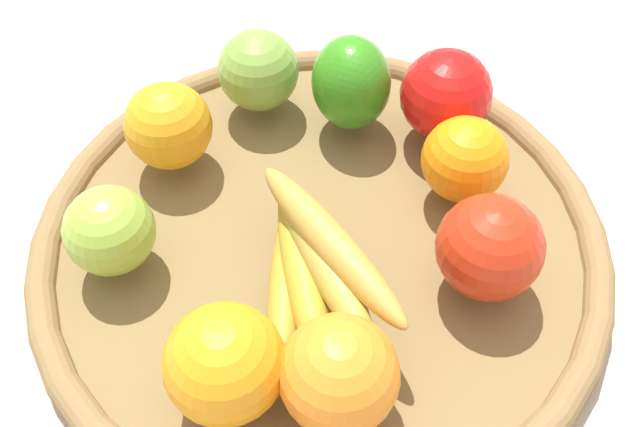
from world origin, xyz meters
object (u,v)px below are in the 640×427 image
orange_3 (168,126)px  banana_bunch (310,264)px  orange_0 (225,364)px  apple_0 (110,231)px  orange_2 (465,159)px  apple_2 (490,247)px  bell_pepper (351,83)px  apple_1 (258,70)px  orange_1 (339,374)px  apple_3 (446,95)px

orange_3 → banana_bunch: bearing=-50.8°
banana_bunch → orange_0: orange_0 is taller
banana_bunch → orange_3: orange_3 is taller
apple_0 → orange_2: 0.28m
orange_2 → apple_2: 0.09m
apple_0 → bell_pepper: bell_pepper is taller
orange_2 → orange_0: bearing=-135.9°
apple_0 → bell_pepper: bearing=38.4°
bell_pepper → orange_0: bell_pepper is taller
apple_1 → bell_pepper: (0.08, -0.03, 0.01)m
apple_1 → orange_2: 0.20m
orange_1 → orange_0: (-0.07, 0.01, 0.00)m
apple_2 → apple_0: bearing=174.3°
apple_1 → orange_0: orange_0 is taller
banana_bunch → orange_0: bearing=-124.5°
orange_3 → bell_pepper: 0.16m
apple_1 → orange_1: size_ratio=0.93×
orange_1 → apple_3: bearing=68.0°
orange_3 → orange_1: (0.13, -0.23, 0.00)m
apple_0 → orange_2: orange_2 is taller
orange_2 → apple_2: (0.00, -0.09, 0.00)m
orange_3 → orange_0: bearing=-75.2°
apple_2 → orange_0: size_ratio=0.98×
apple_1 → orange_2: apple_1 is taller
apple_0 → apple_1: bearing=58.8°
banana_bunch → bell_pepper: 0.18m
apple_1 → apple_0: apple_1 is taller
bell_pepper → orange_2: bell_pepper is taller
banana_bunch → orange_1: orange_1 is taller
orange_3 → apple_3: size_ratio=0.92×
banana_bunch → apple_3: bearing=54.2°
apple_0 → orange_3: (0.03, 0.11, 0.00)m
orange_2 → apple_2: apple_2 is taller
orange_3 → apple_2: apple_2 is taller
apple_0 → apple_3: bearing=26.6°
apple_0 → orange_1: bearing=-37.0°
orange_3 → orange_2: (0.24, -0.04, -0.00)m
banana_bunch → apple_2: (0.13, 0.01, 0.01)m
banana_bunch → apple_2: 0.13m
apple_1 → orange_1: (0.06, -0.29, 0.00)m
orange_0 → orange_1: bearing=-7.3°
apple_1 → apple_0: (-0.10, -0.17, -0.00)m
orange_2 → apple_3: bearing=94.5°
orange_3 → bell_pepper: (0.15, 0.04, 0.01)m
apple_1 → apple_3: 0.16m
orange_3 → apple_2: size_ratio=0.94×
orange_2 → apple_3: apple_3 is taller
apple_0 → orange_0: bearing=-51.3°
bell_pepper → orange_0: size_ratio=1.07×
apple_3 → banana_bunch: bearing=-125.8°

